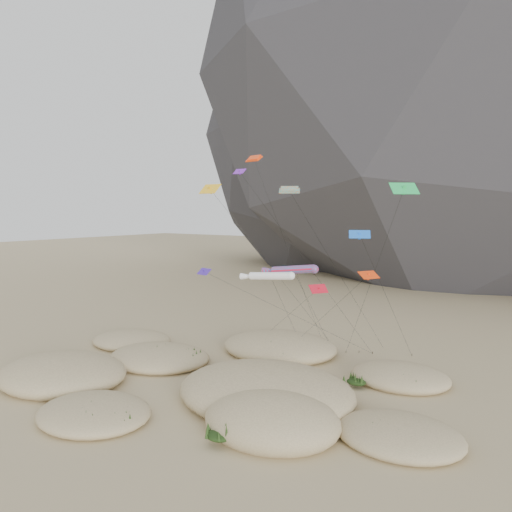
% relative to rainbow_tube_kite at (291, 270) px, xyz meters
% --- Properties ---
extents(ground, '(500.00, 500.00, 0.00)m').
position_rel_rainbow_tube_kite_xyz_m(ground, '(-1.84, -13.13, -11.61)').
color(ground, '#CCB789').
rests_on(ground, ground).
extents(rock_headland, '(226.37, 148.64, 177.50)m').
position_rel_rainbow_tube_kite_xyz_m(rock_headland, '(4.53, 105.58, 61.08)').
color(rock_headland, black).
rests_on(rock_headland, ground).
extents(dunes, '(51.09, 38.01, 4.34)m').
position_rel_rainbow_tube_kite_xyz_m(dunes, '(-3.39, -8.89, -10.83)').
color(dunes, '#CCB789').
rests_on(dunes, ground).
extents(dune_grass, '(42.27, 28.54, 1.44)m').
position_rel_rainbow_tube_kite_xyz_m(dune_grass, '(-3.67, -9.33, -10.78)').
color(dune_grass, black).
rests_on(dune_grass, ground).
extents(kite_stakes, '(22.28, 4.87, 0.30)m').
position_rel_rainbow_tube_kite_xyz_m(kite_stakes, '(-0.28, 10.09, -11.46)').
color(kite_stakes, '#3F2D1E').
rests_on(kite_stakes, ground).
extents(rainbow_tube_kite, '(7.04, 10.10, 12.39)m').
position_rel_rainbow_tube_kite_xyz_m(rainbow_tube_kite, '(0.00, 0.00, 0.00)').
color(rainbow_tube_kite, red).
rests_on(rainbow_tube_kite, ground).
extents(white_tube_kite, '(7.32, 15.10, 11.97)m').
position_rel_rainbow_tube_kite_xyz_m(white_tube_kite, '(-0.58, -4.02, -0.32)').
color(white_tube_kite, white).
rests_on(white_tube_kite, ground).
extents(orange_parafoil, '(7.62, 8.28, 25.29)m').
position_rel_rainbow_tube_kite_xyz_m(orange_parafoil, '(-6.80, 2.60, 12.88)').
color(orange_parafoil, '#FF3E0D').
rests_on(orange_parafoil, ground).
extents(multi_parafoil, '(5.34, 19.11, 21.00)m').
position_rel_rainbow_tube_kite_xyz_m(multi_parafoil, '(1.99, -3.53, 8.63)').
color(multi_parafoil, orange).
rests_on(multi_parafoil, ground).
extents(delta_kites, '(27.92, 19.66, 23.44)m').
position_rel_rainbow_tube_kite_xyz_m(delta_kites, '(2.53, -2.16, 4.71)').
color(delta_kites, red).
rests_on(delta_kites, ground).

